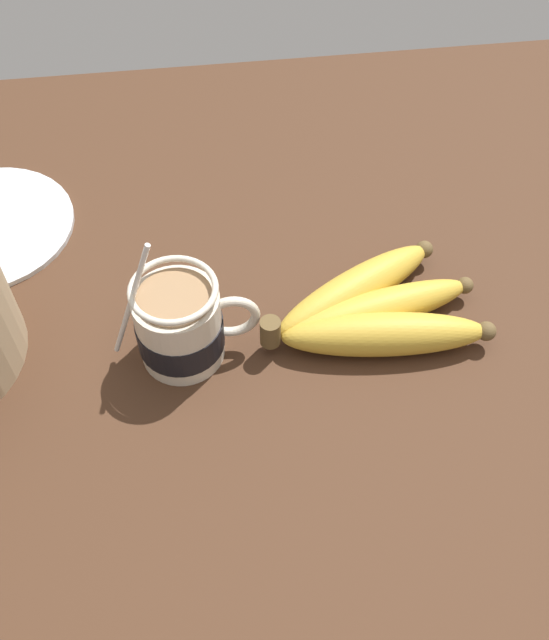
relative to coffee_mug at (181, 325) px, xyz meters
The scene contains 3 objects.
table 11.21cm from the coffee_mug, ahead, with size 100.36×100.36×3.81cm.
coffee_mug is the anchor object (origin of this frame).
banana_bunch 18.74cm from the coffee_mug, ahead, with size 22.60×15.33×4.41cm.
Camera 1 is at (-5.97, -40.36, 60.34)cm, focal length 40.00 mm.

